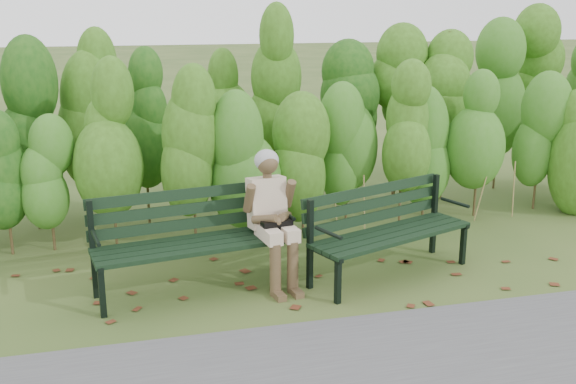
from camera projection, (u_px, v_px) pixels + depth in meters
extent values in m
plane|color=#314B1C|center=(297.00, 278.00, 6.39)|extent=(80.00, 80.00, 0.00)
cylinder|color=#47381E|center=(3.00, 219.00, 6.84)|extent=(0.03, 0.03, 0.80)
cylinder|color=#47381E|center=(66.00, 214.00, 6.98)|extent=(0.03, 0.03, 0.80)
ellipsoid|color=#365E18|center=(60.00, 154.00, 6.81)|extent=(0.64, 0.64, 1.44)
cylinder|color=#47381E|center=(126.00, 210.00, 7.13)|extent=(0.03, 0.03, 0.80)
ellipsoid|color=#365E18|center=(122.00, 151.00, 6.96)|extent=(0.64, 0.64, 1.44)
cylinder|color=#47381E|center=(184.00, 206.00, 7.27)|extent=(0.03, 0.03, 0.80)
ellipsoid|color=#365E18|center=(182.00, 148.00, 7.10)|extent=(0.64, 0.64, 1.44)
cylinder|color=#47381E|center=(240.00, 202.00, 7.42)|extent=(0.03, 0.03, 0.80)
ellipsoid|color=#365E18|center=(239.00, 145.00, 7.25)|extent=(0.64, 0.64, 1.44)
cylinder|color=#47381E|center=(293.00, 198.00, 7.57)|extent=(0.03, 0.03, 0.80)
ellipsoid|color=#365E18|center=(294.00, 142.00, 7.40)|extent=(0.64, 0.64, 1.44)
cylinder|color=#47381E|center=(345.00, 195.00, 7.71)|extent=(0.03, 0.03, 0.80)
ellipsoid|color=#365E18|center=(346.00, 140.00, 7.54)|extent=(0.64, 0.64, 1.44)
cylinder|color=#47381E|center=(395.00, 191.00, 7.86)|extent=(0.03, 0.03, 0.80)
ellipsoid|color=#365E18|center=(397.00, 137.00, 7.69)|extent=(0.64, 0.64, 1.44)
cylinder|color=#47381E|center=(442.00, 188.00, 8.01)|extent=(0.03, 0.03, 0.80)
ellipsoid|color=#365E18|center=(446.00, 135.00, 7.83)|extent=(0.64, 0.64, 1.44)
cylinder|color=#47381E|center=(488.00, 184.00, 8.15)|extent=(0.03, 0.03, 0.80)
ellipsoid|color=#365E18|center=(493.00, 132.00, 7.98)|extent=(0.64, 0.64, 1.44)
cylinder|color=#47381E|center=(533.00, 181.00, 8.30)|extent=(0.03, 0.03, 0.80)
ellipsoid|color=#365E18|center=(538.00, 130.00, 8.13)|extent=(0.64, 0.64, 1.44)
cylinder|color=#47381E|center=(576.00, 178.00, 8.44)|extent=(0.03, 0.03, 0.80)
cylinder|color=#47381E|center=(20.00, 180.00, 7.75)|extent=(0.04, 0.04, 1.10)
ellipsoid|color=#184A13|center=(12.00, 104.00, 7.51)|extent=(0.70, 0.70, 1.98)
cylinder|color=#47381E|center=(89.00, 176.00, 7.93)|extent=(0.04, 0.04, 1.10)
ellipsoid|color=#184A13|center=(83.00, 102.00, 7.69)|extent=(0.70, 0.70, 1.98)
cylinder|color=#47381E|center=(155.00, 172.00, 8.11)|extent=(0.04, 0.04, 1.10)
ellipsoid|color=#184A13|center=(152.00, 100.00, 7.88)|extent=(0.70, 0.70, 1.98)
cylinder|color=#47381E|center=(219.00, 169.00, 8.30)|extent=(0.04, 0.04, 1.10)
ellipsoid|color=#184A13|center=(217.00, 97.00, 8.06)|extent=(0.70, 0.70, 1.98)
cylinder|color=#47381E|center=(279.00, 165.00, 8.48)|extent=(0.04, 0.04, 1.10)
ellipsoid|color=#184A13|center=(279.00, 95.00, 8.24)|extent=(0.70, 0.70, 1.98)
cylinder|color=#47381E|center=(337.00, 162.00, 8.66)|extent=(0.04, 0.04, 1.10)
ellipsoid|color=#184A13|center=(338.00, 93.00, 8.43)|extent=(0.70, 0.70, 1.98)
cylinder|color=#47381E|center=(393.00, 159.00, 8.85)|extent=(0.04, 0.04, 1.10)
ellipsoid|color=#184A13|center=(395.00, 92.00, 8.61)|extent=(0.70, 0.70, 1.98)
cylinder|color=#47381E|center=(446.00, 156.00, 9.03)|extent=(0.04, 0.04, 1.10)
ellipsoid|color=#184A13|center=(450.00, 90.00, 8.79)|extent=(0.70, 0.70, 1.98)
cylinder|color=#47381E|center=(497.00, 153.00, 9.21)|extent=(0.04, 0.04, 1.10)
ellipsoid|color=#184A13|center=(502.00, 88.00, 8.98)|extent=(0.70, 0.70, 1.98)
cylinder|color=#47381E|center=(546.00, 150.00, 9.40)|extent=(0.04, 0.04, 1.10)
ellipsoid|color=#184A13|center=(553.00, 86.00, 9.16)|extent=(0.70, 0.70, 1.98)
cube|color=#5B2C18|center=(180.00, 276.00, 6.41)|extent=(0.11, 0.11, 0.01)
cube|color=#5B2C18|center=(386.00, 235.00, 7.55)|extent=(0.09, 0.10, 0.01)
cube|color=#5B2C18|center=(498.00, 269.00, 6.59)|extent=(0.09, 0.10, 0.01)
cube|color=#5B2C18|center=(368.00, 272.00, 6.51)|extent=(0.09, 0.10, 0.01)
cube|color=#5B2C18|center=(291.00, 270.00, 6.56)|extent=(0.07, 0.09, 0.01)
cube|color=#5B2C18|center=(325.00, 313.00, 5.65)|extent=(0.11, 0.11, 0.01)
cube|color=#5B2C18|center=(279.00, 248.00, 7.15)|extent=(0.09, 0.11, 0.01)
cube|color=#5B2C18|center=(81.00, 355.00, 4.97)|extent=(0.09, 0.11, 0.01)
cube|color=#5B2C18|center=(505.00, 289.00, 6.13)|extent=(0.09, 0.07, 0.01)
cube|color=#5B2C18|center=(48.00, 296.00, 5.97)|extent=(0.11, 0.11, 0.01)
cube|color=#5B2C18|center=(373.00, 299.00, 5.92)|extent=(0.10, 0.09, 0.01)
cube|color=#5B2C18|center=(52.00, 366.00, 4.82)|extent=(0.11, 0.11, 0.01)
cube|color=#5B2C18|center=(272.00, 277.00, 6.39)|extent=(0.11, 0.09, 0.01)
cube|color=#5B2C18|center=(475.00, 264.00, 6.72)|extent=(0.11, 0.10, 0.01)
cube|color=#5B2C18|center=(336.00, 272.00, 6.51)|extent=(0.11, 0.09, 0.01)
cube|color=#5B2C18|center=(523.00, 306.00, 5.78)|extent=(0.10, 0.11, 0.01)
cube|color=#5B2C18|center=(341.00, 246.00, 7.22)|extent=(0.11, 0.11, 0.01)
cube|color=#5B2C18|center=(44.00, 290.00, 6.11)|extent=(0.08, 0.10, 0.01)
cube|color=#5B2C18|center=(42.00, 368.00, 4.79)|extent=(0.11, 0.09, 0.01)
cube|color=#5B2C18|center=(158.00, 336.00, 5.26)|extent=(0.11, 0.11, 0.01)
cube|color=#5B2C18|center=(485.00, 248.00, 7.17)|extent=(0.08, 0.10, 0.01)
cube|color=#5B2C18|center=(181.00, 273.00, 6.48)|extent=(0.10, 0.11, 0.01)
cube|color=#5B2C18|center=(348.00, 321.00, 5.51)|extent=(0.11, 0.11, 0.01)
cube|color=#5B2C18|center=(100.00, 338.00, 5.23)|extent=(0.11, 0.10, 0.01)
cube|color=#5B2C18|center=(69.00, 326.00, 5.42)|extent=(0.11, 0.11, 0.01)
cube|color=#5B2C18|center=(318.00, 247.00, 7.18)|extent=(0.11, 0.11, 0.01)
cube|color=#5B2C18|center=(130.00, 346.00, 5.10)|extent=(0.09, 0.10, 0.01)
cube|color=#5B2C18|center=(472.00, 228.00, 7.79)|extent=(0.11, 0.11, 0.01)
cube|color=#5B2C18|center=(483.00, 279.00, 6.34)|extent=(0.11, 0.10, 0.01)
cube|color=#5B2C18|center=(163.00, 335.00, 5.26)|extent=(0.11, 0.11, 0.01)
cube|color=black|center=(201.00, 252.00, 5.80)|extent=(1.78, 0.38, 0.04)
cube|color=black|center=(197.00, 247.00, 5.91)|extent=(1.78, 0.38, 0.04)
cube|color=black|center=(193.00, 243.00, 6.02)|extent=(1.78, 0.38, 0.04)
cube|color=black|center=(190.00, 238.00, 6.13)|extent=(1.78, 0.38, 0.04)
cube|color=black|center=(187.00, 224.00, 6.18)|extent=(1.77, 0.33, 0.10)
cube|color=black|center=(186.00, 209.00, 6.15)|extent=(1.77, 0.33, 0.10)
cube|color=black|center=(185.00, 194.00, 6.13)|extent=(1.77, 0.33, 0.10)
cube|color=black|center=(102.00, 292.00, 5.52)|extent=(0.06, 0.06, 0.45)
cube|color=black|center=(93.00, 250.00, 5.84)|extent=(0.06, 0.06, 0.89)
cube|color=black|center=(97.00, 261.00, 5.64)|extent=(0.13, 0.50, 0.04)
cylinder|color=black|center=(96.00, 238.00, 5.54)|extent=(0.09, 0.37, 0.04)
cube|color=black|center=(292.00, 262.00, 6.17)|extent=(0.06, 0.06, 0.45)
cube|color=black|center=(275.00, 225.00, 6.49)|extent=(0.06, 0.06, 0.89)
cube|color=black|center=(284.00, 234.00, 6.29)|extent=(0.13, 0.50, 0.04)
cylinder|color=black|center=(286.00, 214.00, 6.19)|extent=(0.09, 0.37, 0.04)
cube|color=black|center=(405.00, 239.00, 6.18)|extent=(1.60, 0.69, 0.04)
cube|color=black|center=(396.00, 236.00, 6.27)|extent=(1.60, 0.69, 0.04)
cube|color=black|center=(388.00, 233.00, 6.36)|extent=(1.60, 0.69, 0.04)
cube|color=black|center=(379.00, 229.00, 6.45)|extent=(1.60, 0.69, 0.04)
cube|color=black|center=(373.00, 217.00, 6.50)|extent=(1.59, 0.65, 0.10)
cube|color=black|center=(373.00, 204.00, 6.47)|extent=(1.59, 0.65, 0.10)
cube|color=black|center=(372.00, 190.00, 6.45)|extent=(1.59, 0.65, 0.10)
cube|color=black|center=(338.00, 281.00, 5.78)|extent=(0.06, 0.06, 0.42)
cube|color=black|center=(310.00, 245.00, 6.04)|extent=(0.06, 0.06, 0.84)
cube|color=black|center=(325.00, 254.00, 5.88)|extent=(0.21, 0.45, 0.04)
cylinder|color=black|center=(328.00, 233.00, 5.79)|extent=(0.16, 0.34, 0.03)
cube|color=black|center=(463.00, 244.00, 6.67)|extent=(0.06, 0.06, 0.42)
cube|color=black|center=(434.00, 214.00, 6.93)|extent=(0.06, 0.06, 0.84)
cube|color=black|center=(450.00, 221.00, 6.77)|extent=(0.21, 0.45, 0.04)
cylinder|color=black|center=(455.00, 203.00, 6.68)|extent=(0.16, 0.34, 0.03)
cube|color=beige|center=(268.00, 233.00, 6.00)|extent=(0.19, 0.41, 0.12)
cube|color=beige|center=(286.00, 231.00, 6.06)|extent=(0.19, 0.41, 0.12)
cylinder|color=brown|center=(275.00, 270.00, 5.94)|extent=(0.12, 0.12, 0.48)
cylinder|color=brown|center=(293.00, 267.00, 6.00)|extent=(0.12, 0.12, 0.48)
cube|color=brown|center=(279.00, 295.00, 5.93)|extent=(0.11, 0.20, 0.06)
cube|color=brown|center=(296.00, 292.00, 5.99)|extent=(0.11, 0.20, 0.06)
cube|color=beige|center=(267.00, 202.00, 6.20)|extent=(0.37, 0.28, 0.48)
cylinder|color=brown|center=(267.00, 176.00, 6.11)|extent=(0.08, 0.08, 0.09)
sphere|color=brown|center=(267.00, 163.00, 6.07)|extent=(0.20, 0.20, 0.20)
ellipsoid|color=gray|center=(267.00, 160.00, 6.09)|extent=(0.23, 0.21, 0.20)
cylinder|color=brown|center=(249.00, 198.00, 6.04)|extent=(0.11, 0.20, 0.29)
cylinder|color=brown|center=(289.00, 194.00, 6.19)|extent=(0.11, 0.20, 0.29)
cylinder|color=brown|center=(265.00, 219.00, 6.01)|extent=(0.23, 0.23, 0.12)
cylinder|color=brown|center=(285.00, 216.00, 6.09)|extent=(0.19, 0.26, 0.12)
sphere|color=brown|center=(277.00, 221.00, 6.00)|extent=(0.10, 0.10, 0.10)
cube|color=black|center=(277.00, 228.00, 6.03)|extent=(0.29, 0.15, 0.15)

